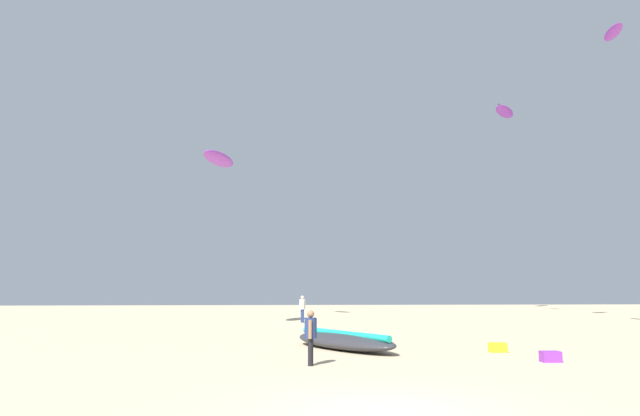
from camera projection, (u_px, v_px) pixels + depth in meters
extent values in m
plane|color=#C6B28C|center=(386.00, 411.00, 9.90)|extent=(120.00, 120.00, 0.00)
cylinder|color=black|center=(310.00, 352.00, 15.65)|extent=(0.14, 0.14, 0.76)
cylinder|color=black|center=(311.00, 351.00, 15.82)|extent=(0.14, 0.14, 0.76)
cylinder|color=navy|center=(311.00, 328.00, 15.83)|extent=(0.35, 0.35, 0.57)
cylinder|color=#936B4C|center=(310.00, 329.00, 15.62)|extent=(0.10, 0.10, 0.53)
cylinder|color=#936B4C|center=(311.00, 328.00, 16.03)|extent=(0.10, 0.10, 0.53)
sphere|color=#936B4C|center=(311.00, 314.00, 15.88)|extent=(0.21, 0.21, 0.21)
cylinder|color=navy|center=(303.00, 316.00, 34.71)|extent=(0.16, 0.16, 0.83)
cylinder|color=navy|center=(302.00, 316.00, 34.89)|extent=(0.16, 0.16, 0.83)
cylinder|color=silver|center=(302.00, 304.00, 34.91)|extent=(0.38, 0.38, 0.62)
cylinder|color=beige|center=(303.00, 305.00, 34.69)|extent=(0.11, 0.11, 0.57)
cylinder|color=beige|center=(301.00, 305.00, 35.11)|extent=(0.11, 0.11, 0.57)
sphere|color=beige|center=(302.00, 297.00, 34.97)|extent=(0.22, 0.22, 0.22)
ellipsoid|color=#2D2D33|center=(343.00, 341.00, 19.81)|extent=(4.12, 5.42, 0.68)
cylinder|color=#19B29E|center=(343.00, 334.00, 19.85)|extent=(2.76, 4.37, 0.24)
cube|color=yellow|center=(498.00, 347.00, 18.91)|extent=(0.56, 0.36, 0.32)
cube|color=purple|center=(551.00, 357.00, 16.41)|extent=(0.56, 0.36, 0.32)
ellipsoid|color=purple|center=(505.00, 112.00, 54.27)|extent=(3.64, 4.16, 0.76)
cylinder|color=#2D2D33|center=(505.00, 110.00, 54.29)|extent=(2.57, 3.22, 0.19)
ellipsoid|color=purple|center=(219.00, 159.00, 32.52)|extent=(2.06, 4.18, 0.65)
ellipsoid|color=purple|center=(613.00, 32.00, 29.05)|extent=(1.00, 2.15, 0.44)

